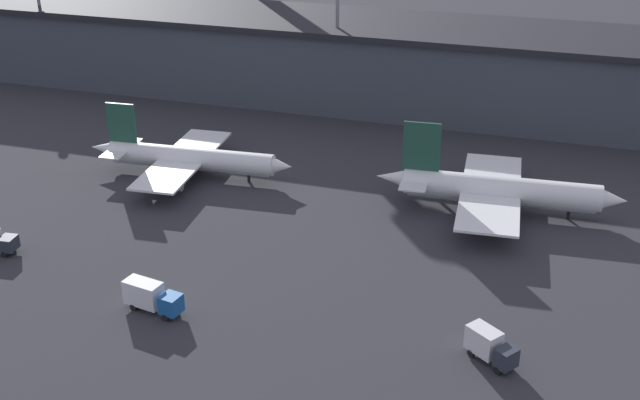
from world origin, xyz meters
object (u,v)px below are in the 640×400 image
at_px(airplane_1, 497,190).
at_px(service_vehicle_2, 490,346).
at_px(airplane_0, 188,158).
at_px(service_vehicle_3, 151,296).

distance_m(airplane_1, service_vehicle_2, 37.79).
bearing_deg(airplane_0, airplane_1, -2.34).
distance_m(airplane_1, service_vehicle_3, 54.12).
xyz_separation_m(airplane_0, service_vehicle_3, (13.66, -38.24, -1.06)).
bearing_deg(airplane_1, service_vehicle_2, -89.01).
relative_size(airplane_1, service_vehicle_2, 5.94).
distance_m(service_vehicle_2, service_vehicle_3, 40.03).
xyz_separation_m(airplane_0, service_vehicle_2, (53.62, -35.92, -1.13)).
bearing_deg(airplane_1, airplane_0, 177.66).
height_order(service_vehicle_2, service_vehicle_3, service_vehicle_3).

